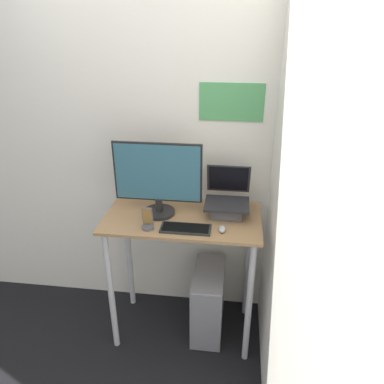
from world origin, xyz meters
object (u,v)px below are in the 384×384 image
object	(u,v)px
laptop	(227,203)
keyboard	(186,228)
mouse	(222,229)
computer_tower	(208,301)
monitor	(158,180)
cell_phone	(148,222)

from	to	relation	value
laptop	keyboard	bearing A→B (deg)	-134.98
mouse	computer_tower	size ratio (longest dim) A/B	0.13
monitor	cell_phone	size ratio (longest dim) A/B	3.89
laptop	mouse	xyz separation A→B (m)	(-0.02, -0.23, -0.06)
mouse	cell_phone	distance (m)	0.46
keyboard	cell_phone	distance (m)	0.24
monitor	keyboard	world-z (taller)	monitor
monitor	cell_phone	xyz separation A→B (m)	(-0.03, -0.20, -0.20)
keyboard	mouse	bearing A→B (deg)	1.96
monitor	keyboard	bearing A→B (deg)	-42.23
monitor	computer_tower	world-z (taller)	monitor
laptop	computer_tower	world-z (taller)	laptop
laptop	keyboard	distance (m)	0.35
cell_phone	monitor	bearing A→B (deg)	81.02
keyboard	cell_phone	xyz separation A→B (m)	(-0.23, -0.01, 0.03)
monitor	cell_phone	bearing A→B (deg)	-98.98
mouse	cell_phone	world-z (taller)	cell_phone
computer_tower	keyboard	bearing A→B (deg)	-126.71
keyboard	computer_tower	distance (m)	0.76
monitor	computer_tower	bearing A→B (deg)	-0.42
keyboard	cell_phone	size ratio (longest dim) A/B	2.13
laptop	mouse	size ratio (longest dim) A/B	4.40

